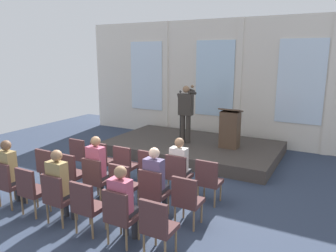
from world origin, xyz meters
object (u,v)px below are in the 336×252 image
object	(u,v)px
lectern	(230,129)
chair_r1_c5	(187,198)
chair_r0_c3	(150,168)
audience_r2_c4	(123,200)
chair_r2_c3	(87,204)
audience_r2_c2	(60,183)
chair_r2_c4	(120,214)
chair_r0_c5	(208,179)
mic_stand	(180,129)
audience_r1_c4	(155,178)
chair_r0_c4	(178,173)
chair_r2_c5	(157,225)
chair_r1_c4	(153,190)
chair_r1_c0	(49,166)
audience_r1_c2	(98,165)
chair_r1_c1	(71,171)
chair_r1_c3	(123,183)
audience_r2_c0	(10,170)
chair_r0_c2	(125,163)
chair_r2_c0	(8,182)
audience_r0_c4	(180,164)
chair_r2_c1	(31,188)
chair_r0_c0	(81,154)
chair_r0_c1	(102,158)
chair_r1_c2	(96,177)
speaker	(186,110)
chair_r2_c2	(57,196)

from	to	relation	value
lectern	chair_r1_c5	world-z (taller)	lectern
chair_r0_c3	audience_r2_c4	size ratio (longest dim) A/B	0.72
chair_r1_c5	chair_r2_c3	world-z (taller)	same
audience_r2_c2	chair_r2_c4	size ratio (longest dim) A/B	1.45
chair_r0_c5	mic_stand	bearing A→B (deg)	125.19
audience_r1_c4	chair_r0_c4	bearing A→B (deg)	90.00
chair_r2_c5	chair_r1_c4	bearing A→B (deg)	124.07
chair_r1_c0	audience_r1_c2	bearing A→B (deg)	3.29
mic_stand	chair_r1_c1	world-z (taller)	mic_stand
chair_r1_c0	chair_r1_c3	size ratio (longest dim) A/B	1.00
audience_r2_c0	chair_r0_c2	bearing A→B (deg)	54.86
audience_r1_c2	chair_r1_c4	xyz separation A→B (m)	(1.36, -0.08, -0.23)
chair_r0_c4	audience_r1_c2	size ratio (longest dim) A/B	0.68
chair_r0_c3	chair_r1_c5	distance (m)	1.69
chair_r1_c1	chair_r2_c0	bearing A→B (deg)	-124.07
audience_r0_c4	chair_r1_c4	world-z (taller)	audience_r0_c4
chair_r1_c4	audience_r2_c4	bearing A→B (deg)	-90.00
chair_r0_c3	chair_r2_c0	world-z (taller)	same
mic_stand	audience_r0_c4	bearing A→B (deg)	-63.56
chair_r0_c2	chair_r2_c1	distance (m)	2.13
chair_r1_c1	chair_r1_c5	bearing A→B (deg)	0.00
chair_r2_c3	chair_r1_c0	bearing A→B (deg)	153.76
chair_r0_c4	chair_r2_c3	world-z (taller)	same
chair_r0_c0	chair_r0_c1	xyz separation A→B (m)	(0.68, 0.00, 0.00)
chair_r0_c2	chair_r0_c5	xyz separation A→B (m)	(2.04, 0.00, 0.00)
chair_r1_c0	audience_r2_c2	distance (m)	1.66
mic_stand	chair_r0_c0	world-z (taller)	mic_stand
chair_r1_c2	chair_r2_c1	bearing A→B (deg)	-124.07
chair_r1_c4	chair_r2_c4	distance (m)	1.01
mic_stand	chair_r1_c4	distance (m)	4.35
chair_r2_c0	chair_r0_c5	bearing A→B (deg)	30.60
speaker	chair_r1_c3	xyz separation A→B (m)	(0.54, -3.92, -0.81)
chair_r1_c3	chair_r2_c2	distance (m)	1.22
chair_r2_c3	audience_r2_c2	bearing A→B (deg)	173.38
chair_r0_c3	audience_r2_c4	distance (m)	2.06
chair_r1_c5	chair_r2_c3	bearing A→B (deg)	-143.52
chair_r1_c4	audience_r1_c4	xyz separation A→B (m)	(0.00, 0.08, 0.21)
audience_r0_c4	chair_r2_c3	distance (m)	2.21
chair_r0_c3	chair_r1_c4	bearing A→B (deg)	-55.93
audience_r0_c4	speaker	bearing A→B (deg)	113.32
chair_r0_c3	audience_r1_c2	size ratio (longest dim) A/B	0.68
lectern	chair_r0_c1	bearing A→B (deg)	-125.74
chair_r0_c1	chair_r1_c4	distance (m)	2.28
chair_r0_c2	chair_r0_c4	xyz separation A→B (m)	(1.36, 0.00, 0.00)
lectern	chair_r0_c5	bearing A→B (deg)	-79.64
audience_r2_c4	speaker	bearing A→B (deg)	104.12
lectern	audience_r2_c2	size ratio (longest dim) A/B	0.85
mic_stand	chair_r1_c3	bearing A→B (deg)	-78.82
chair_r1_c1	audience_r2_c2	bearing A→B (deg)	-53.73
chair_r0_c1	chair_r1_c4	xyz separation A→B (m)	(2.04, -1.01, 0.00)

